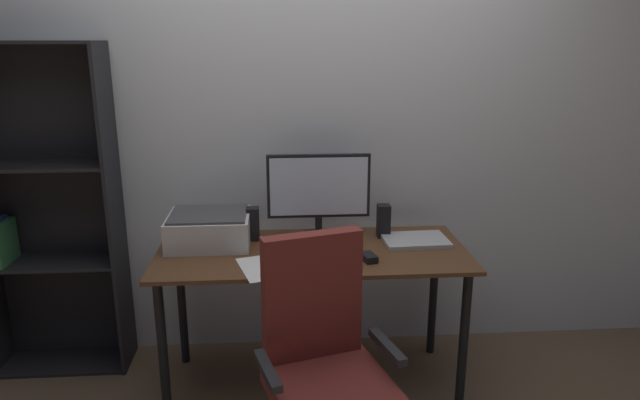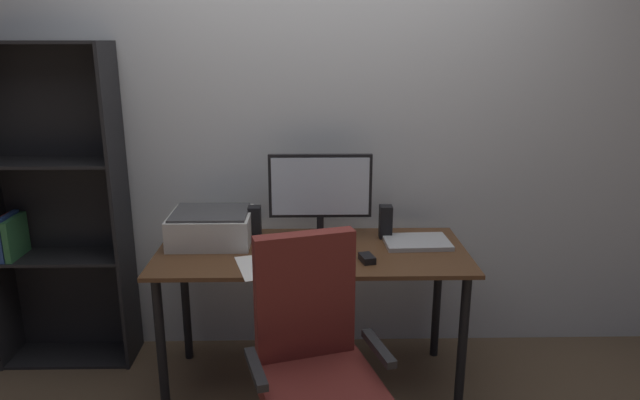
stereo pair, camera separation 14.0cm
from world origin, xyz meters
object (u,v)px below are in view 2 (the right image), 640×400
at_px(speaker_right, 386,222).
at_px(printer, 211,227).
at_px(mouse, 367,258).
at_px(laptop, 417,242).
at_px(coffee_mug, 337,241).
at_px(speaker_left, 255,223).
at_px(desk, 312,268).
at_px(monitor, 320,191).
at_px(keyboard, 320,262).
at_px(bookshelf, 55,211).
at_px(office_chair, 315,378).

distance_m(speaker_right, printer, 0.89).
bearing_deg(mouse, laptop, 25.96).
bearing_deg(coffee_mug, speaker_left, 154.20).
relative_size(desk, speaker_left, 8.84).
bearing_deg(coffee_mug, desk, 169.43).
bearing_deg(monitor, mouse, -58.42).
xyz_separation_m(keyboard, speaker_right, (0.34, 0.35, 0.08)).
xyz_separation_m(desk, bookshelf, (-1.36, 0.33, 0.20)).
relative_size(mouse, speaker_left, 0.56).
distance_m(laptop, speaker_left, 0.83).
bearing_deg(keyboard, monitor, 89.37).
bearing_deg(laptop, desk, -174.17).
bearing_deg(bookshelf, speaker_left, -7.97).
bearing_deg(speaker_left, bookshelf, 172.03).
distance_m(keyboard, printer, 0.62).
distance_m(monitor, keyboard, 0.43).
xyz_separation_m(mouse, speaker_right, (0.13, 0.33, 0.07)).
relative_size(mouse, office_chair, 0.10).
distance_m(keyboard, mouse, 0.22).
height_order(coffee_mug, bookshelf, bookshelf).
height_order(desk, monitor, monitor).
xyz_separation_m(laptop, bookshelf, (-1.89, 0.25, 0.10)).
height_order(coffee_mug, laptop, coffee_mug).
distance_m(coffee_mug, printer, 0.65).
distance_m(desk, laptop, 0.54).
height_order(printer, bookshelf, bookshelf).
bearing_deg(speaker_left, mouse, -31.33).
height_order(mouse, office_chair, office_chair).
distance_m(desk, coffee_mug, 0.19).
height_order(desk, laptop, laptop).
bearing_deg(laptop, bookshelf, 170.14).
bearing_deg(printer, speaker_right, 3.23).
bearing_deg(desk, mouse, -31.35).
bearing_deg(desk, coffee_mug, -10.57).
distance_m(office_chair, bookshelf, 1.73).
xyz_separation_m(monitor, keyboard, (-0.01, -0.36, -0.24)).
xyz_separation_m(monitor, office_chair, (-0.04, -0.84, -0.53)).
bearing_deg(mouse, office_chair, -130.14).
bearing_deg(bookshelf, laptop, -7.62).
relative_size(mouse, speaker_right, 0.56).
xyz_separation_m(keyboard, office_chair, (-0.03, -0.48, -0.29)).
bearing_deg(mouse, speaker_left, 134.60).
relative_size(coffee_mug, printer, 0.27).
bearing_deg(bookshelf, mouse, -16.58).
relative_size(monitor, coffee_mug, 4.78).
height_order(monitor, office_chair, monitor).
distance_m(laptop, bookshelf, 1.91).
distance_m(keyboard, bookshelf, 1.49).
relative_size(speaker_left, printer, 0.42).
relative_size(monitor, printer, 1.30).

